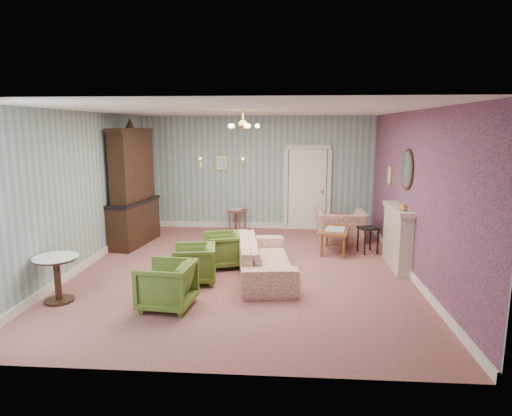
# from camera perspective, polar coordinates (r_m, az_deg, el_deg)

# --- Properties ---
(floor) EXTENTS (7.00, 7.00, 0.00)m
(floor) POSITION_cam_1_polar(r_m,az_deg,el_deg) (8.24, -1.60, -8.03)
(floor) COLOR #985E58
(floor) RESTS_ON ground
(ceiling) EXTENTS (7.00, 7.00, 0.00)m
(ceiling) POSITION_cam_1_polar(r_m,az_deg,el_deg) (7.82, -1.71, 12.56)
(ceiling) COLOR white
(ceiling) RESTS_ON ground
(wall_back) EXTENTS (6.00, 0.00, 6.00)m
(wall_back) POSITION_cam_1_polar(r_m,az_deg,el_deg) (11.36, 0.10, 4.57)
(wall_back) COLOR gray
(wall_back) RESTS_ON ground
(wall_front) EXTENTS (6.00, 0.00, 6.00)m
(wall_front) POSITION_cam_1_polar(r_m,az_deg,el_deg) (4.50, -6.09, -4.52)
(wall_front) COLOR gray
(wall_front) RESTS_ON ground
(wall_left) EXTENTS (0.00, 7.00, 7.00)m
(wall_left) POSITION_cam_1_polar(r_m,az_deg,el_deg) (8.73, -21.67, 2.06)
(wall_left) COLOR gray
(wall_left) RESTS_ON ground
(wall_right) EXTENTS (0.00, 7.00, 7.00)m
(wall_right) POSITION_cam_1_polar(r_m,az_deg,el_deg) (8.17, 19.78, 1.66)
(wall_right) COLOR gray
(wall_right) RESTS_ON ground
(wall_right_floral) EXTENTS (0.00, 7.00, 7.00)m
(wall_right_floral) POSITION_cam_1_polar(r_m,az_deg,el_deg) (8.17, 19.68, 1.66)
(wall_right_floral) COLOR #C26174
(wall_right_floral) RESTS_ON ground
(door) EXTENTS (1.12, 0.12, 2.16)m
(door) POSITION_cam_1_polar(r_m,az_deg,el_deg) (11.35, 6.65, 2.61)
(door) COLOR white
(door) RESTS_ON floor
(olive_chair_a) EXTENTS (0.76, 0.81, 0.76)m
(olive_chair_a) POSITION_cam_1_polar(r_m,az_deg,el_deg) (6.61, -11.52, -9.48)
(olive_chair_a) COLOR #526F26
(olive_chair_a) RESTS_ON floor
(olive_chair_b) EXTENTS (0.75, 0.79, 0.71)m
(olive_chair_b) POSITION_cam_1_polar(r_m,az_deg,el_deg) (7.59, -8.00, -6.92)
(olive_chair_b) COLOR #526F26
(olive_chair_b) RESTS_ON floor
(olive_chair_c) EXTENTS (0.84, 0.86, 0.72)m
(olive_chair_c) POSITION_cam_1_polar(r_m,az_deg,el_deg) (8.37, -4.10, -5.20)
(olive_chair_c) COLOR #526F26
(olive_chair_c) RESTS_ON floor
(sofa_chintz) EXTENTS (0.95, 2.35, 0.89)m
(sofa_chintz) POSITION_cam_1_polar(r_m,az_deg,el_deg) (7.79, 1.20, -5.70)
(sofa_chintz) COLOR #AC4845
(sofa_chintz) RESTS_ON floor
(wingback_chair) EXTENTS (1.11, 0.73, 0.96)m
(wingback_chair) POSITION_cam_1_polar(r_m,az_deg,el_deg) (10.37, 10.97, -1.62)
(wingback_chair) COLOR #AC4845
(wingback_chair) RESTS_ON floor
(dresser) EXTENTS (0.79, 1.71, 2.75)m
(dresser) POSITION_cam_1_polar(r_m,az_deg,el_deg) (10.15, -15.76, 3.04)
(dresser) COLOR black
(dresser) RESTS_ON floor
(fireplace) EXTENTS (0.30, 1.40, 1.16)m
(fireplace) POSITION_cam_1_polar(r_m,az_deg,el_deg) (8.68, 17.84, -3.60)
(fireplace) COLOR beige
(fireplace) RESTS_ON floor
(mantel_vase) EXTENTS (0.15, 0.15, 0.15)m
(mantel_vase) POSITION_cam_1_polar(r_m,az_deg,el_deg) (8.16, 18.61, 0.18)
(mantel_vase) COLOR gold
(mantel_vase) RESTS_ON fireplace
(oval_mirror) EXTENTS (0.04, 0.76, 0.84)m
(oval_mirror) POSITION_cam_1_polar(r_m,az_deg,el_deg) (8.50, 18.97, 4.74)
(oval_mirror) COLOR white
(oval_mirror) RESTS_ON wall_right
(framed_print) EXTENTS (0.04, 0.34, 0.42)m
(framed_print) POSITION_cam_1_polar(r_m,az_deg,el_deg) (9.83, 16.95, 4.08)
(framed_print) COLOR gold
(framed_print) RESTS_ON wall_right
(coffee_table) EXTENTS (0.75, 1.09, 0.51)m
(coffee_table) POSITION_cam_1_polar(r_m,az_deg,el_deg) (9.45, 10.19, -4.18)
(coffee_table) COLOR brown
(coffee_table) RESTS_ON floor
(side_table_black) EXTENTS (0.47, 0.47, 0.56)m
(side_table_black) POSITION_cam_1_polar(r_m,az_deg,el_deg) (9.53, 14.27, -4.05)
(side_table_black) COLOR black
(side_table_black) RESTS_ON floor
(pedestal_table) EXTENTS (0.80, 0.80, 0.71)m
(pedestal_table) POSITION_cam_1_polar(r_m,az_deg,el_deg) (7.34, -24.32, -8.39)
(pedestal_table) COLOR black
(pedestal_table) RESTS_ON floor
(nesting_table) EXTENTS (0.48, 0.54, 0.59)m
(nesting_table) POSITION_cam_1_polar(r_m,az_deg,el_deg) (11.24, -2.42, -1.48)
(nesting_table) COLOR brown
(nesting_table) RESTS_ON floor
(gilt_mirror_back) EXTENTS (0.28, 0.06, 0.36)m
(gilt_mirror_back) POSITION_cam_1_polar(r_m,az_deg,el_deg) (11.40, -4.45, 5.81)
(gilt_mirror_back) COLOR gold
(gilt_mirror_back) RESTS_ON wall_back
(sconce_left) EXTENTS (0.16, 0.12, 0.30)m
(sconce_left) POSITION_cam_1_polar(r_m,az_deg,el_deg) (11.47, -7.20, 5.79)
(sconce_left) COLOR gold
(sconce_left) RESTS_ON wall_back
(sconce_right) EXTENTS (0.16, 0.12, 0.30)m
(sconce_right) POSITION_cam_1_polar(r_m,az_deg,el_deg) (11.31, -1.70, 5.81)
(sconce_right) COLOR gold
(sconce_right) RESTS_ON wall_back
(chandelier) EXTENTS (0.56, 0.56, 0.36)m
(chandelier) POSITION_cam_1_polar(r_m,az_deg,el_deg) (7.82, -1.70, 10.58)
(chandelier) COLOR gold
(chandelier) RESTS_ON ceiling
(burgundy_cushion) EXTENTS (0.41, 0.28, 0.39)m
(burgundy_cushion) POSITION_cam_1_polar(r_m,az_deg,el_deg) (10.22, 10.79, -1.79)
(burgundy_cushion) COLOR maroon
(burgundy_cushion) RESTS_ON wingback_chair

